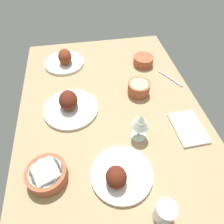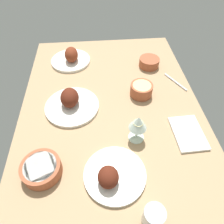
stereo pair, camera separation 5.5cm
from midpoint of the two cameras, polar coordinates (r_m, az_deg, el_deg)
name	(u,v)px [view 1 (the left image)]	position (r cm, az deg, el deg)	size (l,w,h in cm)	color
dining_table	(112,117)	(100.99, -1.55, -1.55)	(140.00, 90.00, 4.00)	tan
plate_far_side	(120,175)	(80.29, 0.16, -17.26)	(23.95, 23.95, 8.75)	white
plate_near_viewer	(65,60)	(132.33, -14.25, 13.81)	(24.08, 24.08, 9.92)	white
plate_center_main	(70,105)	(102.43, -13.18, 1.80)	(26.70, 26.70, 9.96)	white
bowl_onions	(143,60)	(129.46, 7.49, 14.07)	(11.97, 11.97, 5.25)	#A35133
bowl_potatoes	(139,88)	(108.46, 6.05, 6.68)	(11.55, 11.55, 6.41)	#A35133
bowl_cream	(47,174)	(84.27, -19.56, -16.08)	(15.26, 15.26, 5.27)	#A35133
wine_glass	(141,122)	(84.37, 6.14, -2.82)	(7.60, 7.60, 14.00)	silver
water_tumbler	(165,212)	(75.36, 12.29, -25.74)	(6.92, 6.92, 8.34)	silver
folded_napkin	(188,128)	(99.06, 19.04, -4.26)	(18.99, 12.96, 1.20)	white
fork_loose	(171,79)	(122.39, 14.80, 8.96)	(16.93, 0.90, 0.80)	silver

